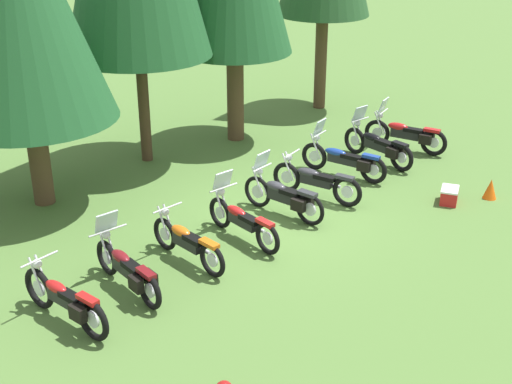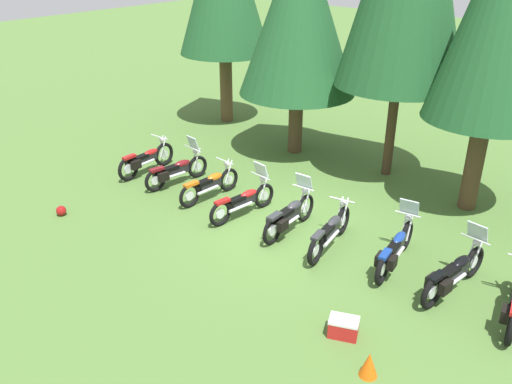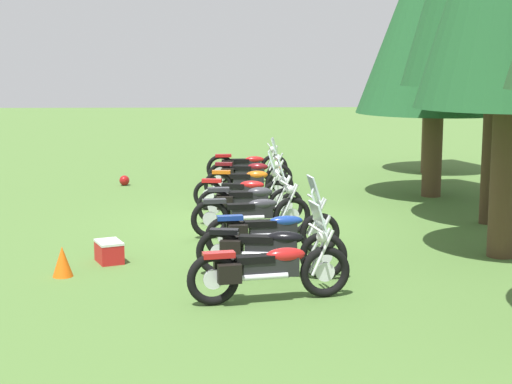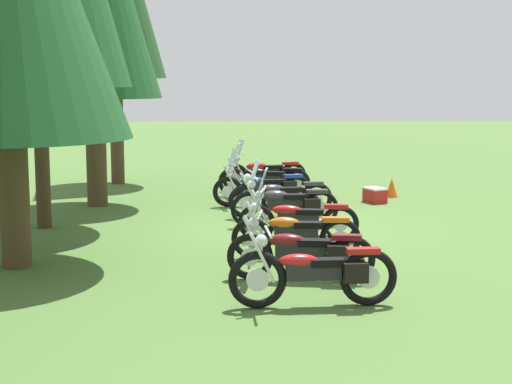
# 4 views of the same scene
# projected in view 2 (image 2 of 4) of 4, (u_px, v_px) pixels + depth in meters

# --- Properties ---
(ground_plane) EXTENTS (80.00, 80.00, 0.00)m
(ground_plane) POSITION_uv_depth(u_px,v_px,m) (288.00, 229.00, 13.58)
(ground_plane) COLOR #4C7033
(motorcycle_0) EXTENTS (0.74, 2.24, 1.04)m
(motorcycle_0) POSITION_uv_depth(u_px,v_px,m) (146.00, 159.00, 16.57)
(motorcycle_0) COLOR black
(motorcycle_0) RESTS_ON ground_plane
(motorcycle_1) EXTENTS (0.79, 2.20, 1.36)m
(motorcycle_1) POSITION_uv_depth(u_px,v_px,m) (176.00, 170.00, 15.82)
(motorcycle_1) COLOR black
(motorcycle_1) RESTS_ON ground_plane
(motorcycle_2) EXTENTS (0.70, 2.16, 1.00)m
(motorcycle_2) POSITION_uv_depth(u_px,v_px,m) (210.00, 184.00, 14.98)
(motorcycle_2) COLOR black
(motorcycle_2) RESTS_ON ground_plane
(motorcycle_3) EXTENTS (0.72, 2.22, 1.35)m
(motorcycle_3) POSITION_uv_depth(u_px,v_px,m) (244.00, 200.00, 14.06)
(motorcycle_3) COLOR black
(motorcycle_3) RESTS_ON ground_plane
(motorcycle_4) EXTENTS (0.63, 2.20, 1.38)m
(motorcycle_4) POSITION_uv_depth(u_px,v_px,m) (289.00, 215.00, 13.26)
(motorcycle_4) COLOR black
(motorcycle_4) RESTS_ON ground_plane
(motorcycle_5) EXTENTS (0.68, 2.32, 1.02)m
(motorcycle_5) POSITION_uv_depth(u_px,v_px,m) (330.00, 231.00, 12.60)
(motorcycle_5) COLOR black
(motorcycle_5) RESTS_ON ground_plane
(motorcycle_6) EXTENTS (0.72, 2.37, 1.37)m
(motorcycle_6) POSITION_uv_depth(u_px,v_px,m) (395.00, 248.00, 11.91)
(motorcycle_6) COLOR black
(motorcycle_6) RESTS_ON ground_plane
(motorcycle_7) EXTENTS (0.76, 2.35, 1.38)m
(motorcycle_7) POSITION_uv_depth(u_px,v_px,m) (454.00, 273.00, 11.02)
(motorcycle_7) COLOR black
(motorcycle_7) RESTS_ON ground_plane
(pine_tree_1) EXTENTS (3.78, 3.78, 7.26)m
(pine_tree_1) POSITION_uv_depth(u_px,v_px,m) (299.00, 11.00, 16.44)
(pine_tree_1) COLOR #4C3823
(pine_tree_1) RESTS_ON ground_plane
(pine_tree_3) EXTENTS (3.14, 3.14, 8.09)m
(pine_tree_3) POSITION_uv_depth(u_px,v_px,m) (505.00, 6.00, 12.39)
(pine_tree_3) COLOR #4C3823
(pine_tree_3) RESTS_ON ground_plane
(picnic_cooler) EXTENTS (0.65, 0.57, 0.36)m
(picnic_cooler) POSITION_uv_depth(u_px,v_px,m) (344.00, 327.00, 9.94)
(picnic_cooler) COLOR red
(picnic_cooler) RESTS_ON ground_plane
(traffic_cone) EXTENTS (0.32, 0.32, 0.48)m
(traffic_cone) POSITION_uv_depth(u_px,v_px,m) (369.00, 364.00, 9.00)
(traffic_cone) COLOR #EA590F
(traffic_cone) RESTS_ON ground_plane
(dropped_helmet) EXTENTS (0.27, 0.27, 0.27)m
(dropped_helmet) POSITION_uv_depth(u_px,v_px,m) (61.00, 211.00, 14.20)
(dropped_helmet) COLOR maroon
(dropped_helmet) RESTS_ON ground_plane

